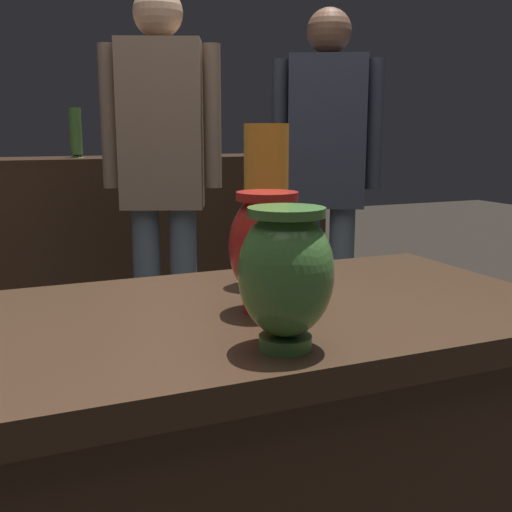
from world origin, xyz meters
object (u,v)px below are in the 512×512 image
Objects in this scene: shelf_vase_center at (76,133)px; visitor_near_right at (326,171)px; visitor_center_back at (162,168)px; vase_left_accent at (266,209)px; vase_tall_behind at (286,273)px; vase_centerpiece at (267,247)px.

shelf_vase_center is 1.27m from visitor_near_right.
visitor_near_right is at bearing -164.91° from visitor_center_back.
visitor_near_right reaches higher than vase_left_accent.
vase_left_accent is 0.21× the size of visitor_near_right.
vase_tall_behind is 0.43m from vase_left_accent.
vase_tall_behind is 1.83m from visitor_near_right.
vase_centerpiece is at bearing -89.26° from shelf_vase_center.
shelf_vase_center reaches higher than vase_left_accent.
vase_left_accent is 1.39× the size of shelf_vase_center.
vase_centerpiece is 2.24m from shelf_vase_center.
vase_left_accent is 1.41m from visitor_near_right.
vase_left_accent is at bearing -86.61° from shelf_vase_center.
shelf_vase_center is 0.15× the size of visitor_center_back.
vase_centerpiece is 0.13× the size of visitor_center_back.
visitor_center_back is at bearing 82.31° from vase_centerpiece.
visitor_near_right is at bearing 56.95° from vase_centerpiece.
vase_tall_behind is 0.13× the size of visitor_center_back.
vase_left_accent is at bearing 106.82° from visitor_center_back.
visitor_near_right reaches higher than vase_centerpiece.
vase_centerpiece is 1.64m from visitor_near_right.
vase_centerpiece is 0.64× the size of vase_left_accent.
vase_left_accent is at bearing 69.84° from vase_tall_behind.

